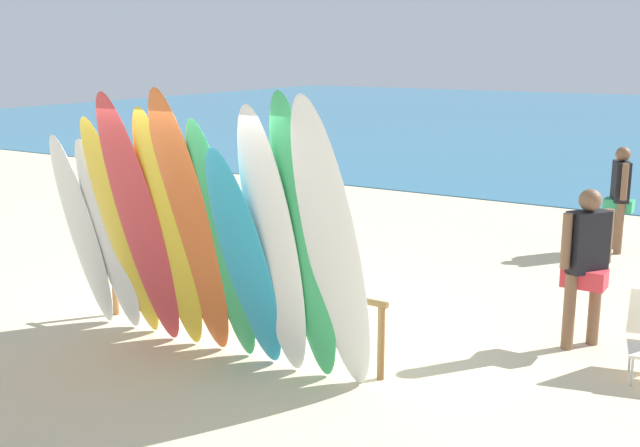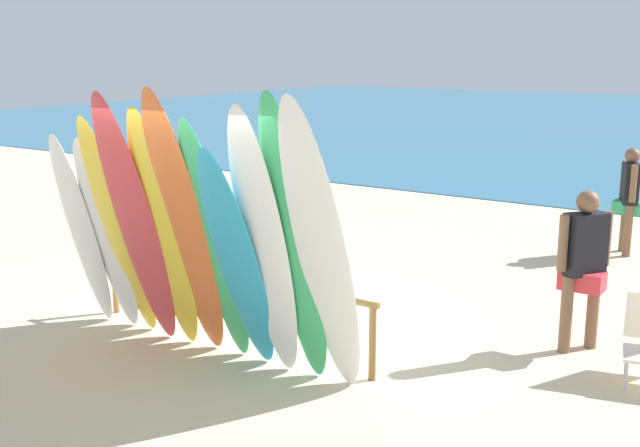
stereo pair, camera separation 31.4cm
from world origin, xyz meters
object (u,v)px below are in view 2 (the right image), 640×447
object	(u,v)px
surfboard_green_6	(215,244)
surfboard_green_9	(294,244)
surfboard_yellow_4	(164,232)
surfboard_orange_5	(185,227)
surfboard_white_10	(321,251)
surfboard_white_1	(107,236)
surfboard_yellow_2	(119,230)
surfboard_white_0	(82,231)
surfboard_teal_7	(237,261)
beachgoer_strolling	(584,260)
surfboard_white_8	(264,246)
surfboard_red_3	(136,223)
surfboard_rack	(228,287)
beachgoer_near_rack	(629,194)

from	to	relation	value
surfboard_green_6	surfboard_green_9	xyz separation A→B (m)	(0.92, -0.00, 0.13)
surfboard_yellow_4	surfboard_orange_5	distance (m)	0.31
surfboard_yellow_4	surfboard_white_10	xyz separation A→B (m)	(1.89, -0.03, 0.09)
surfboard_white_1	surfboard_yellow_2	size ratio (longest dim) A/B	0.88
surfboard_white_0	surfboard_green_9	size ratio (longest dim) A/B	0.80
surfboard_teal_7	beachgoer_strolling	size ratio (longest dim) A/B	1.40
surfboard_yellow_4	beachgoer_strolling	bearing A→B (deg)	32.38
surfboard_yellow_4	surfboard_orange_5	bearing A→B (deg)	-6.03
surfboard_orange_5	surfboard_white_8	bearing A→B (deg)	1.52
surfboard_yellow_4	surfboard_red_3	bearing A→B (deg)	-171.34
surfboard_green_6	surfboard_white_8	size ratio (longest dim) A/B	0.95
surfboard_rack	surfboard_white_1	distance (m)	1.43
surfboard_white_1	surfboard_yellow_2	bearing A→B (deg)	-11.31
beachgoer_strolling	surfboard_orange_5	bearing A→B (deg)	162.70
surfboard_white_8	surfboard_rack	bearing A→B (deg)	150.30
surfboard_green_6	beachgoer_strolling	distance (m)	3.68
surfboard_white_0	surfboard_teal_7	bearing A→B (deg)	4.15
surfboard_green_6	surfboard_white_8	distance (m)	0.62
surfboard_rack	surfboard_green_6	size ratio (longest dim) A/B	1.41
surfboard_rack	surfboard_green_9	world-z (taller)	surfboard_green_9
surfboard_white_0	surfboard_orange_5	world-z (taller)	surfboard_orange_5
surfboard_white_8	surfboard_green_6	bearing A→B (deg)	178.30
surfboard_red_3	surfboard_white_10	world-z (taller)	surfboard_white_10
surfboard_teal_7	surfboard_green_9	xyz separation A→B (m)	(0.63, 0.03, 0.25)
surfboard_teal_7	surfboard_yellow_2	bearing A→B (deg)	-175.10
surfboard_white_0	surfboard_yellow_4	size ratio (longest dim) A/B	0.86
surfboard_white_1	surfboard_teal_7	xyz separation A→B (m)	(1.87, -0.09, 0.03)
surfboard_green_9	surfboard_teal_7	bearing A→B (deg)	-172.07
beachgoer_near_rack	surfboard_yellow_2	bearing A→B (deg)	129.82
surfboard_teal_7	surfboard_white_8	world-z (taller)	surfboard_white_8
surfboard_orange_5	surfboard_white_8	size ratio (longest dim) A/B	1.05
surfboard_green_6	surfboard_orange_5	bearing A→B (deg)	-166.73
surfboard_yellow_4	surfboard_orange_5	xyz separation A→B (m)	(0.30, -0.02, 0.09)
surfboard_white_1	surfboard_white_10	bearing A→B (deg)	2.31
surfboard_green_6	surfboard_white_10	distance (m)	1.27
beachgoer_strolling	surfboard_yellow_4	bearing A→B (deg)	160.02
surfboard_yellow_4	surfboard_white_8	size ratio (longest dim) A/B	0.98
surfboard_red_3	surfboard_white_8	bearing A→B (deg)	2.86
surfboard_orange_5	surfboard_yellow_4	bearing A→B (deg)	177.19
surfboard_rack	surfboard_teal_7	distance (m)	0.97
surfboard_white_1	surfboard_red_3	xyz separation A→B (m)	(0.63, -0.16, 0.25)
surfboard_orange_5	beachgoer_near_rack	xyz separation A→B (m)	(2.62, 6.72, -0.44)
surfboard_orange_5	surfboard_red_3	bearing A→B (deg)	-175.10
surfboard_red_3	surfboard_green_9	distance (m)	1.88
beachgoer_strolling	surfboard_teal_7	bearing A→B (deg)	168.65
surfboard_white_8	beachgoer_strolling	xyz separation A→B (m)	(2.19, 2.41, -0.34)
surfboard_rack	surfboard_yellow_2	size ratio (longest dim) A/B	1.42
surfboard_yellow_2	surfboard_green_6	xyz separation A→B (m)	(1.29, 0.03, 0.02)
surfboard_yellow_4	surfboard_white_8	distance (m)	1.25
surfboard_white_8	surfboard_orange_5	bearing A→B (deg)	-176.83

